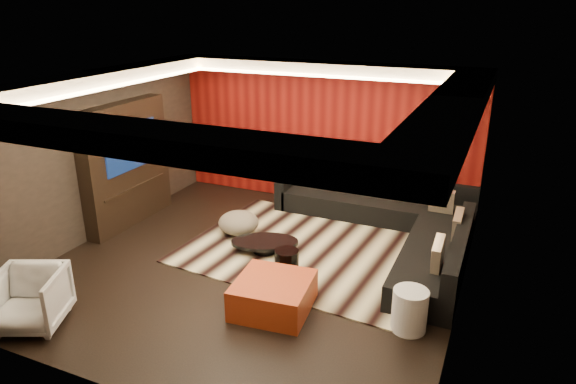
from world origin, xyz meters
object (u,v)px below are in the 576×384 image
at_px(drum_stool, 287,263).
at_px(white_side_table, 410,310).
at_px(armchair, 29,299).
at_px(orange_ottoman, 273,295).
at_px(sectional_sofa, 394,223).
at_px(coffee_table, 265,246).

xyz_separation_m(drum_stool, white_side_table, (1.90, -0.56, 0.04)).
height_order(drum_stool, armchair, armchair).
bearing_deg(white_side_table, armchair, -157.40).
distance_m(orange_ottoman, sectional_sofa, 2.99).
height_order(coffee_table, armchair, armchair).
distance_m(coffee_table, white_side_table, 2.81).
relative_size(coffee_table, armchair, 1.34).
relative_size(orange_ottoman, sectional_sofa, 0.26).
bearing_deg(white_side_table, drum_stool, 163.53).
bearing_deg(coffee_table, white_side_table, -24.50).
xyz_separation_m(white_side_table, armchair, (-4.34, -1.81, 0.10)).
bearing_deg(drum_stool, orange_ottoman, -78.02).
bearing_deg(orange_ottoman, white_side_table, 9.01).
bearing_deg(coffee_table, drum_stool, -42.64).
height_order(coffee_table, orange_ottoman, orange_ottoman).
relative_size(drum_stool, sectional_sofa, 0.11).
height_order(white_side_table, armchair, armchair).
bearing_deg(sectional_sofa, orange_ottoman, -108.71).
relative_size(orange_ottoman, armchair, 1.18).
bearing_deg(drum_stool, sectional_sofa, 60.36).
bearing_deg(armchair, orange_ottoman, 6.68).
bearing_deg(white_side_table, sectional_sofa, 106.66).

